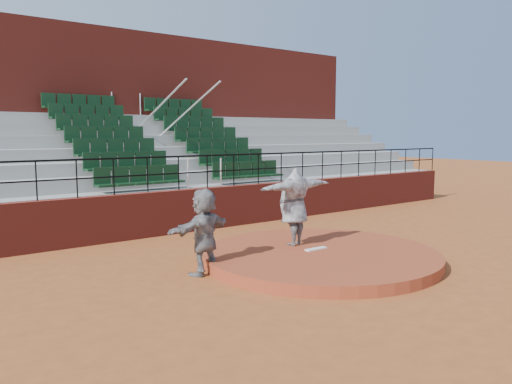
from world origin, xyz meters
The scene contains 9 objects.
ground centered at (0.00, 0.00, 0.00)m, with size 90.00×90.00×0.00m, color #9B4E23.
pitchers_mound centered at (0.00, 0.00, 0.12)m, with size 5.50×5.50×0.25m, color #983D22.
pitching_rubber centered at (0.00, 0.15, 0.27)m, with size 0.60×0.15×0.03m, color white.
boundary_wall centered at (0.00, 5.00, 0.65)m, with size 24.00×0.30×1.30m, color maroon.
wall_railing centered at (0.00, 5.00, 2.03)m, with size 24.04×0.05×1.03m.
seating_deck centered at (0.00, 8.65, 1.43)m, with size 24.00×5.97×4.63m.
press_box_facade centered at (0.00, 12.60, 3.55)m, with size 24.00×3.00×7.10m, color maroon.
pitcher centered at (-0.10, 0.84, 1.20)m, with size 2.33×0.63×1.89m, color black.
fielder centered at (-2.72, 0.74, 0.92)m, with size 1.71×0.54×1.84m, color black.
Camera 1 is at (-8.13, -8.19, 2.99)m, focal length 35.00 mm.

